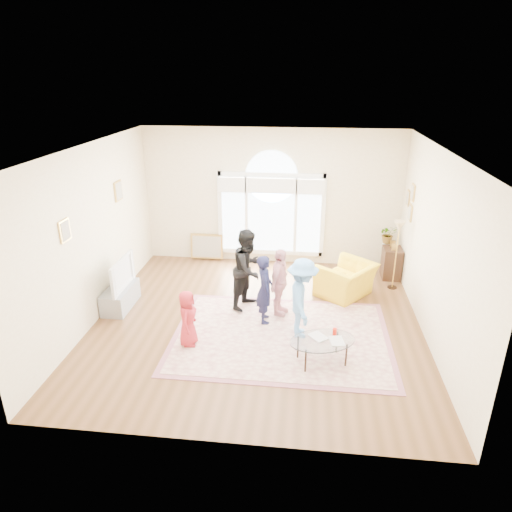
# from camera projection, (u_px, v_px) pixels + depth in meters

# --- Properties ---
(ground) EXTENTS (6.00, 6.00, 0.00)m
(ground) POSITION_uv_depth(u_px,v_px,m) (257.00, 322.00, 8.51)
(ground) COLOR #53361B
(ground) RESTS_ON ground
(room_shell) EXTENTS (6.00, 6.00, 6.00)m
(room_shell) POSITION_uv_depth(u_px,v_px,m) (271.00, 201.00, 10.53)
(room_shell) COLOR beige
(room_shell) RESTS_ON ground
(area_rug) EXTENTS (3.60, 2.60, 0.02)m
(area_rug) POSITION_uv_depth(u_px,v_px,m) (281.00, 336.00, 8.05)
(area_rug) COLOR beige
(area_rug) RESTS_ON ground
(rug_border) EXTENTS (3.80, 2.80, 0.01)m
(rug_border) POSITION_uv_depth(u_px,v_px,m) (281.00, 336.00, 8.05)
(rug_border) COLOR #995A68
(rug_border) RESTS_ON ground
(tv_console) EXTENTS (0.45, 1.00, 0.42)m
(tv_console) POSITION_uv_depth(u_px,v_px,m) (120.00, 297.00, 9.00)
(tv_console) COLOR gray
(tv_console) RESTS_ON ground
(television) EXTENTS (0.17, 1.06, 0.61)m
(television) POSITION_uv_depth(u_px,v_px,m) (118.00, 273.00, 8.80)
(television) COLOR black
(television) RESTS_ON tv_console
(coffee_table) EXTENTS (1.22, 0.99, 0.54)m
(coffee_table) POSITION_uv_depth(u_px,v_px,m) (322.00, 341.00, 7.19)
(coffee_table) COLOR silver
(coffee_table) RESTS_ON ground
(armchair) EXTENTS (1.40, 1.42, 0.70)m
(armchair) POSITION_uv_depth(u_px,v_px,m) (346.00, 280.00, 9.42)
(armchair) COLOR yellow
(armchair) RESTS_ON ground
(side_cabinet) EXTENTS (0.40, 0.50, 0.70)m
(side_cabinet) POSITION_uv_depth(u_px,v_px,m) (391.00, 263.00, 10.24)
(side_cabinet) COLOR black
(side_cabinet) RESTS_ON ground
(floor_lamp) EXTENTS (0.32, 0.32, 1.51)m
(floor_lamp) POSITION_uv_depth(u_px,v_px,m) (399.00, 232.00, 9.39)
(floor_lamp) COLOR black
(floor_lamp) RESTS_ON ground
(plant_pedestal) EXTENTS (0.20, 0.20, 0.70)m
(plant_pedestal) POSITION_uv_depth(u_px,v_px,m) (385.00, 257.00, 10.57)
(plant_pedestal) COLOR white
(plant_pedestal) RESTS_ON ground
(potted_plant) EXTENTS (0.45, 0.41, 0.42)m
(potted_plant) POSITION_uv_depth(u_px,v_px,m) (388.00, 234.00, 10.36)
(potted_plant) COLOR #33722D
(potted_plant) RESTS_ON plant_pedestal
(leaning_picture) EXTENTS (0.80, 0.14, 0.62)m
(leaning_picture) POSITION_uv_depth(u_px,v_px,m) (207.00, 259.00, 11.35)
(leaning_picture) COLOR tan
(leaning_picture) RESTS_ON ground
(child_red) EXTENTS (0.32, 0.49, 0.99)m
(child_red) POSITION_uv_depth(u_px,v_px,m) (188.00, 318.00, 7.64)
(child_red) COLOR #B0252F
(child_red) RESTS_ON area_rug
(child_navy) EXTENTS (0.39, 0.52, 1.30)m
(child_navy) POSITION_uv_depth(u_px,v_px,m) (265.00, 289.00, 8.30)
(child_navy) COLOR #171837
(child_navy) RESTS_ON area_rug
(child_black) EXTENTS (0.87, 0.95, 1.59)m
(child_black) POSITION_uv_depth(u_px,v_px,m) (248.00, 269.00, 8.79)
(child_black) COLOR black
(child_black) RESTS_ON area_rug
(child_pink) EXTENTS (0.51, 0.83, 1.32)m
(child_pink) POSITION_uv_depth(u_px,v_px,m) (279.00, 282.00, 8.54)
(child_pink) COLOR pink
(child_pink) RESTS_ON area_rug
(child_blue) EXTENTS (0.61, 0.97, 1.44)m
(child_blue) POSITION_uv_depth(u_px,v_px,m) (302.00, 298.00, 7.81)
(child_blue) COLOR #64A2E8
(child_blue) RESTS_ON area_rug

